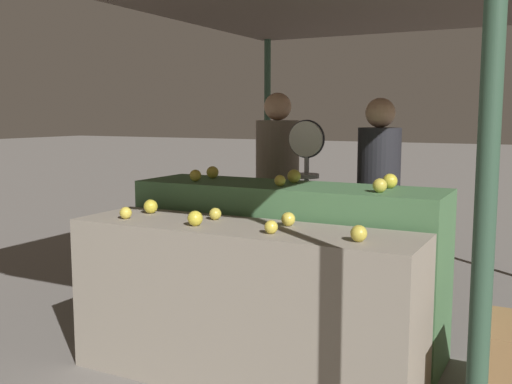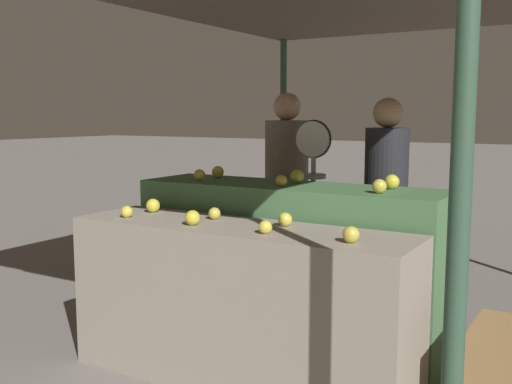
# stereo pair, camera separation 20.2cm
# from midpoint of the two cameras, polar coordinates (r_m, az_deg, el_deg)

# --- Properties ---
(ground_plane) EXTENTS (60.00, 60.00, 0.00)m
(ground_plane) POSITION_cam_midpoint_polar(r_m,az_deg,el_deg) (3.57, -3.07, -17.56)
(ground_plane) COLOR slate
(market_canopy) EXTENTS (2.89, 4.05, 2.34)m
(market_canopy) POSITION_cam_midpoint_polar(r_m,az_deg,el_deg) (4.23, 4.30, 17.06)
(market_canopy) COLOR #33513D
(market_canopy) RESTS_ON ground_plane
(display_counter_front) EXTENTS (1.99, 0.55, 0.90)m
(display_counter_front) POSITION_cam_midpoint_polar(r_m,az_deg,el_deg) (3.40, -3.12, -10.70)
(display_counter_front) COLOR gray
(display_counter_front) RESTS_ON ground_plane
(display_counter_back) EXTENTS (1.99, 0.55, 1.06)m
(display_counter_back) POSITION_cam_midpoint_polar(r_m,az_deg,el_deg) (3.89, 1.42, -7.10)
(display_counter_back) COLOR #4C7A4C
(display_counter_back) RESTS_ON ground_plane
(apple_front_0) EXTENTS (0.07, 0.07, 0.07)m
(apple_front_0) POSITION_cam_midpoint_polar(r_m,az_deg,el_deg) (3.61, -13.88, -1.95)
(apple_front_0) COLOR yellow
(apple_front_0) RESTS_ON display_counter_front
(apple_front_1) EXTENTS (0.08, 0.08, 0.08)m
(apple_front_1) POSITION_cam_midpoint_polar(r_m,az_deg,el_deg) (3.31, -7.57, -2.51)
(apple_front_1) COLOR gold
(apple_front_1) RESTS_ON display_counter_front
(apple_front_2) EXTENTS (0.07, 0.07, 0.07)m
(apple_front_2) POSITION_cam_midpoint_polar(r_m,az_deg,el_deg) (3.07, -0.44, -3.36)
(apple_front_2) COLOR yellow
(apple_front_2) RESTS_ON display_counter_front
(apple_front_3) EXTENTS (0.08, 0.08, 0.08)m
(apple_front_3) POSITION_cam_midpoint_polar(r_m,az_deg,el_deg) (2.90, 7.80, -3.95)
(apple_front_3) COLOR gold
(apple_front_3) RESTS_ON display_counter_front
(apple_front_4) EXTENTS (0.09, 0.09, 0.09)m
(apple_front_4) POSITION_cam_midpoint_polar(r_m,az_deg,el_deg) (3.77, -11.53, -1.37)
(apple_front_4) COLOR gold
(apple_front_4) RESTS_ON display_counter_front
(apple_front_5) EXTENTS (0.07, 0.07, 0.07)m
(apple_front_5) POSITION_cam_midpoint_polar(r_m,az_deg,el_deg) (3.49, -5.56, -2.09)
(apple_front_5) COLOR gold
(apple_front_5) RESTS_ON display_counter_front
(apple_front_6) EXTENTS (0.08, 0.08, 0.08)m
(apple_front_6) POSITION_cam_midpoint_polar(r_m,az_deg,el_deg) (3.28, 1.33, -2.61)
(apple_front_6) COLOR yellow
(apple_front_6) RESTS_ON display_counter_front
(apple_back_0) EXTENTS (0.08, 0.08, 0.08)m
(apple_back_0) POSITION_cam_midpoint_polar(r_m,az_deg,el_deg) (4.00, -7.23, 1.57)
(apple_back_0) COLOR yellow
(apple_back_0) RESTS_ON display_counter_back
(apple_back_1) EXTENTS (0.07, 0.07, 0.07)m
(apple_back_1) POSITION_cam_midpoint_polar(r_m,az_deg,el_deg) (3.69, 0.73, 1.09)
(apple_back_1) COLOR yellow
(apple_back_1) RESTS_ON display_counter_back
(apple_back_2) EXTENTS (0.08, 0.08, 0.08)m
(apple_back_2) POSITION_cam_midpoint_polar(r_m,az_deg,el_deg) (3.44, 10.07, 0.61)
(apple_back_2) COLOR gold
(apple_back_2) RESTS_ON display_counter_back
(apple_back_3) EXTENTS (0.08, 0.08, 0.08)m
(apple_back_3) POSITION_cam_midpoint_polar(r_m,az_deg,el_deg) (4.18, -5.55, 1.88)
(apple_back_3) COLOR yellow
(apple_back_3) RESTS_ON display_counter_back
(apple_back_4) EXTENTS (0.09, 0.09, 0.09)m
(apple_back_4) POSITION_cam_midpoint_polar(r_m,az_deg,el_deg) (3.88, 2.16, 1.53)
(apple_back_4) COLOR gold
(apple_back_4) RESTS_ON display_counter_back
(apple_back_5) EXTENTS (0.09, 0.09, 0.09)m
(apple_back_5) POSITION_cam_midpoint_polar(r_m,az_deg,el_deg) (3.66, 11.11, 1.03)
(apple_back_5) COLOR gold
(apple_back_5) RESTS_ON display_counter_back
(produce_scale) EXTENTS (0.28, 0.20, 1.47)m
(produce_scale) POSITION_cam_midpoint_polar(r_m,az_deg,el_deg) (4.40, 3.47, 1.64)
(produce_scale) COLOR #99999E
(produce_scale) RESTS_ON ground_plane
(person_vendor_at_scale) EXTENTS (0.45, 0.45, 1.68)m
(person_vendor_at_scale) POSITION_cam_midpoint_polar(r_m,az_deg,el_deg) (4.86, 0.86, 1.07)
(person_vendor_at_scale) COLOR #2D2D38
(person_vendor_at_scale) RESTS_ON ground_plane
(person_customer_left) EXTENTS (0.37, 0.37, 1.62)m
(person_customer_left) POSITION_cam_midpoint_polar(r_m,az_deg,el_deg) (4.43, 10.29, 0.04)
(person_customer_left) COLOR #2D2D38
(person_customer_left) RESTS_ON ground_plane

